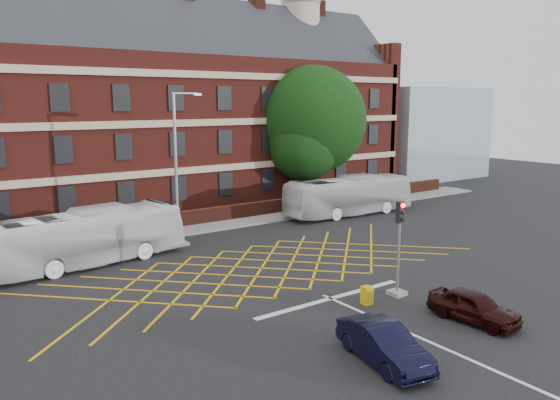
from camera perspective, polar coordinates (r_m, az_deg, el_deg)
ground at (r=27.08m, az=0.41°, el=-8.16°), size 120.00×120.00×0.00m
victorian_building at (r=45.44m, az=-16.10°, el=8.97°), size 51.00×12.17×20.40m
boundary_wall at (r=37.85m, az=-11.28°, el=-2.15°), size 56.00×0.50×1.10m
far_pavement at (r=37.07m, az=-10.60°, el=-3.16°), size 60.00×3.00×0.12m
glass_block at (r=64.59m, az=14.02°, el=6.82°), size 14.00×10.00×10.00m
box_junction_hatching at (r=28.64m, az=-1.96°, el=-7.12°), size 8.22×8.22×0.02m
stop_line at (r=24.50m, az=5.32°, el=-10.21°), size 8.00×0.30×0.02m
centre_line at (r=20.46m, az=17.77°, el=-14.98°), size 0.15×14.00×0.02m
bus_left at (r=30.52m, az=-19.75°, el=-3.74°), size 10.96×3.78×2.99m
bus_right at (r=41.81m, az=7.22°, el=0.45°), size 10.82×3.19×2.97m
car_navy at (r=18.99m, az=10.79°, el=-14.55°), size 2.15×4.18×1.31m
car_maroon at (r=23.14m, az=19.59°, el=-10.44°), size 1.73×3.75×1.24m
deciduous_tree at (r=46.78m, az=3.34°, el=7.59°), size 9.16×9.16×11.59m
traffic_light_near at (r=24.85m, az=12.27°, el=-5.86°), size 0.70×0.70×4.27m
street_lamp at (r=33.01m, az=-10.63°, el=0.63°), size 2.25×1.00×9.08m
utility_cabinet at (r=23.94m, az=9.06°, el=-9.82°), size 0.40×0.41×0.79m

